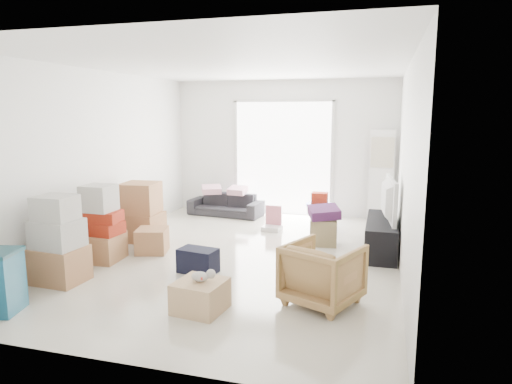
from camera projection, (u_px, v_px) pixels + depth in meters
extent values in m
cube|color=beige|center=(238.00, 264.00, 6.65)|extent=(4.50, 6.00, 0.24)
cube|color=white|center=(237.00, 56.00, 6.15)|extent=(4.50, 6.00, 0.24)
cube|color=white|center=(284.00, 148.00, 9.36)|extent=(4.50, 0.24, 2.70)
cube|color=white|center=(110.00, 209.00, 3.44)|extent=(4.50, 0.24, 2.70)
cube|color=white|center=(91.00, 159.00, 7.03)|extent=(0.24, 6.00, 2.70)
cube|color=white|center=(415.00, 170.00, 5.77)|extent=(0.24, 6.00, 2.70)
cube|color=white|center=(283.00, 158.00, 9.26)|extent=(2.00, 0.01, 2.30)
cube|color=silver|center=(236.00, 157.00, 9.52)|extent=(0.06, 0.04, 2.30)
cube|color=silver|center=(332.00, 159.00, 8.98)|extent=(0.06, 0.04, 2.30)
cube|color=silver|center=(283.00, 100.00, 9.05)|extent=(2.10, 0.04, 0.06)
cube|color=white|center=(381.00, 177.00, 8.48)|extent=(0.45, 0.30, 1.75)
cube|color=black|center=(381.00, 236.00, 6.81)|extent=(0.44, 1.48, 0.49)
imported|color=black|center=(383.00, 215.00, 6.76)|extent=(0.73, 1.14, 0.14)
imported|color=#25262B|center=(226.00, 201.00, 9.24)|extent=(1.53, 0.58, 0.58)
cube|color=#CF97A7|center=(211.00, 183.00, 9.21)|extent=(0.50, 0.46, 0.13)
cube|color=#CF97A7|center=(238.00, 184.00, 9.10)|extent=(0.43, 0.37, 0.13)
imported|color=#AD7B4D|center=(323.00, 271.00, 4.94)|extent=(0.94, 0.91, 0.75)
cube|color=#9E6947|center=(60.00, 265.00, 5.60)|extent=(0.61, 0.52, 0.44)
cube|color=beige|center=(57.00, 234.00, 5.53)|extent=(0.58, 0.49, 0.34)
cube|color=beige|center=(55.00, 208.00, 5.48)|extent=(0.44, 0.39, 0.29)
cube|color=#9E6947|center=(102.00, 247.00, 6.43)|extent=(0.56, 0.56, 0.38)
cube|color=#AF2A15|center=(101.00, 228.00, 6.38)|extent=(0.61, 0.43, 0.17)
cube|color=#AF2A15|center=(100.00, 216.00, 6.36)|extent=(0.59, 0.42, 0.15)
cube|color=beige|center=(99.00, 198.00, 6.31)|extent=(0.41, 0.39, 0.37)
cube|color=#9E6947|center=(142.00, 227.00, 7.42)|extent=(0.66, 0.55, 0.46)
cube|color=#9E6947|center=(140.00, 198.00, 7.34)|extent=(0.59, 0.59, 0.49)
cube|color=#9E6947|center=(152.00, 240.00, 6.80)|extent=(0.53, 0.53, 0.36)
cube|color=black|center=(198.00, 261.00, 5.95)|extent=(0.54, 0.37, 0.32)
cube|color=#9D875B|center=(323.00, 232.00, 7.21)|extent=(0.46, 0.46, 0.41)
cube|color=#502154|center=(324.00, 214.00, 7.16)|extent=(0.58, 0.58, 0.14)
cylinder|color=#091FAE|center=(320.00, 204.00, 8.29)|extent=(0.50, 0.50, 0.04)
cylinder|color=#091FAE|center=(327.00, 215.00, 8.41)|extent=(0.04, 0.04, 0.39)
cylinder|color=#091FAE|center=(313.00, 214.00, 8.48)|extent=(0.04, 0.04, 0.39)
cylinder|color=#091FAE|center=(311.00, 217.00, 8.24)|extent=(0.04, 0.04, 0.39)
cylinder|color=#091FAE|center=(325.00, 218.00, 8.18)|extent=(0.04, 0.04, 0.39)
cube|color=#AF2A15|center=(320.00, 198.00, 8.27)|extent=(0.28, 0.22, 0.20)
cube|color=silver|center=(272.00, 228.00, 8.07)|extent=(0.35, 0.31, 0.08)
cube|color=#D56F84|center=(274.00, 215.00, 8.14)|extent=(0.30, 0.07, 0.35)
cube|color=tan|center=(200.00, 296.00, 4.79)|extent=(0.55, 0.55, 0.33)
ellipsoid|color=#B2ADA8|center=(200.00, 277.00, 4.75)|extent=(0.19, 0.13, 0.10)
cube|color=red|center=(200.00, 276.00, 4.75)|extent=(0.15, 0.13, 0.03)
sphere|color=#B2ADA8|center=(211.00, 274.00, 4.75)|extent=(0.10, 0.10, 0.10)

